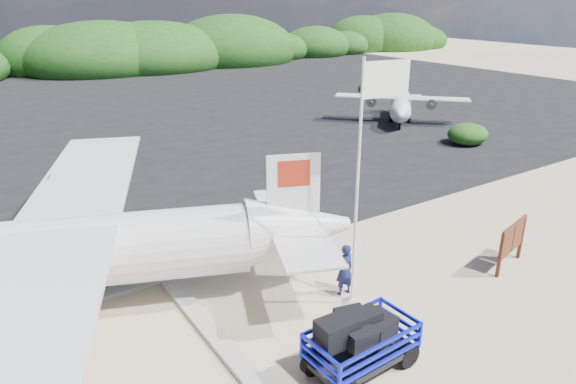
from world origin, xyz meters
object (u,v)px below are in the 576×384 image
crew_b (297,207)px  crew_c (283,228)px  signboard (508,267)px  aircraft_large (270,123)px  flagpole (351,303)px  baggage_cart (360,369)px  crew_a (344,270)px

crew_b → crew_c: size_ratio=0.99×
signboard → aircraft_large: aircraft_large is taller
flagpole → aircraft_large: bearing=64.6°
baggage_cart → aircraft_large: (11.19, 22.34, 0.00)m
baggage_cart → flagpole: flagpole is taller
flagpole → crew_c: bearing=87.2°
crew_a → crew_b: 4.92m
crew_a → flagpole: bearing=82.1°
crew_c → aircraft_large: size_ratio=0.09×
crew_c → flagpole: bearing=91.4°
flagpole → signboard: flagpole is taller
baggage_cart → crew_b: bearing=63.6°
baggage_cart → crew_b: 8.18m
flagpole → crew_c: (0.19, 3.88, 0.78)m
crew_b → flagpole: bearing=85.2°
baggage_cart → crew_a: size_ratio=1.74×
baggage_cart → flagpole: bearing=51.6°
crew_a → crew_c: (0.08, 3.39, -0.01)m
signboard → crew_c: 7.43m
signboard → aircraft_large: size_ratio=0.11×
signboard → crew_c: bearing=123.5°
baggage_cart → aircraft_large: aircraft_large is taller
baggage_cart → signboard: 7.29m
crew_b → crew_c: crew_c is taller
flagpole → signboard: (5.56, -1.19, 0.00)m
aircraft_large → baggage_cart: bearing=85.0°
baggage_cart → signboard: signboard is taller
signboard → crew_a: bearing=149.7°
baggage_cart → signboard: size_ratio=1.43×
crew_c → aircraft_large: aircraft_large is taller
flagpole → crew_a: (0.11, 0.49, 0.80)m
crew_c → signboard: bearing=140.9°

